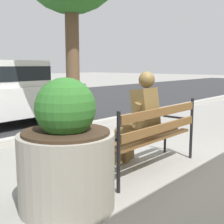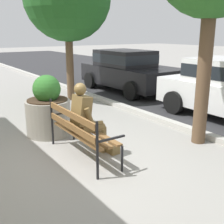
% 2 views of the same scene
% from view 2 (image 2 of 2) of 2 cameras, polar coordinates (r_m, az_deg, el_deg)
% --- Properties ---
extents(ground_plane, '(80.00, 80.00, 0.00)m').
position_cam_2_polar(ground_plane, '(5.13, -7.09, -10.05)').
color(ground_plane, gray).
extents(curb_stone, '(60.00, 0.20, 0.12)m').
position_cam_2_polar(curb_stone, '(6.83, 14.95, -3.29)').
color(curb_stone, '#B2AFA8').
rests_on(curb_stone, ground).
extents(park_bench, '(1.81, 0.55, 0.95)m').
position_cam_2_polar(park_bench, '(5.14, -6.53, -3.43)').
color(park_bench, brown).
rests_on(park_bench, ground).
extents(bronze_statue_seated, '(0.63, 0.77, 1.37)m').
position_cam_2_polar(bronze_statue_seated, '(5.23, -4.66, -1.64)').
color(bronze_statue_seated, brown).
rests_on(bronze_statue_seated, ground).
extents(concrete_planter, '(0.98, 0.98, 1.34)m').
position_cam_2_polar(concrete_planter, '(6.46, -12.68, 0.26)').
color(concrete_planter, gray).
rests_on(concrete_planter, ground).
extents(parked_car_black, '(4.12, 1.95, 1.56)m').
position_cam_2_polar(parked_car_black, '(11.11, 2.81, 8.53)').
color(parked_car_black, black).
rests_on(parked_car_black, ground).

